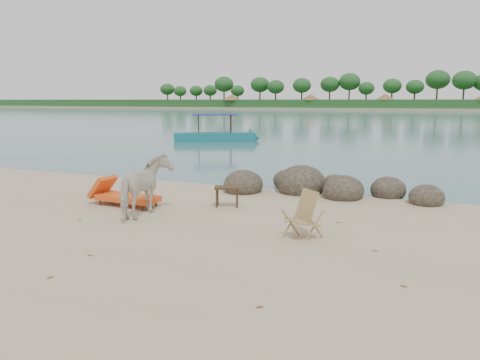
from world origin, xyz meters
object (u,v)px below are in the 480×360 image
(cow, at_px, (145,187))
(lounge_chair, at_px, (128,195))
(boulders, at_px, (317,187))
(side_table, at_px, (227,198))
(boat_near, at_px, (215,119))
(deck_chair, at_px, (303,216))

(cow, xyz_separation_m, lounge_chair, (-1.13, 0.77, -0.43))
(boulders, xyz_separation_m, side_table, (-1.80, -2.77, 0.05))
(boat_near, bearing_deg, boulders, -81.59)
(lounge_chair, bearing_deg, deck_chair, -8.56)
(boat_near, bearing_deg, cow, -95.12)
(boulders, distance_m, side_table, 3.31)
(side_table, xyz_separation_m, deck_chair, (2.68, -2.04, 0.21))
(cow, bearing_deg, lounge_chair, -42.43)
(boulders, distance_m, lounge_chair, 5.74)
(lounge_chair, height_order, boat_near, boat_near)
(side_table, bearing_deg, deck_chair, -59.38)
(lounge_chair, relative_size, deck_chair, 2.26)
(boulders, height_order, lounge_chair, boulders)
(boulders, bearing_deg, deck_chair, -79.60)
(lounge_chair, xyz_separation_m, boat_near, (-7.18, 20.05, 1.25))
(boulders, distance_m, deck_chair, 4.90)
(boulders, bearing_deg, cow, -125.44)
(deck_chair, bearing_deg, boulders, 141.76)
(cow, distance_m, boat_near, 22.43)
(side_table, xyz_separation_m, boat_near, (-9.73, 19.07, 1.31))
(lounge_chair, bearing_deg, boulders, 43.65)
(cow, bearing_deg, side_table, -137.08)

